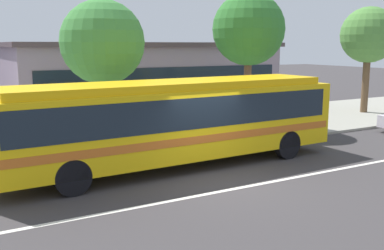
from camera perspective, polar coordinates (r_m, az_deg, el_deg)
The scene contains 10 objects.
ground_plane at distance 13.23m, azimuth 3.66°, elevation -7.19°, with size 120.00×120.00×0.00m, color #3C3839.
sidewalk_slab at distance 19.65m, azimuth -8.15°, elevation -1.31°, with size 60.00×8.00×0.12m, color #9B978A.
lane_stripe_center at distance 12.59m, azimuth 5.66°, elevation -8.11°, with size 56.00×0.16×0.01m, color silver.
transit_bus at distance 14.38m, azimuth -2.20°, elevation 0.96°, with size 11.61×2.84×2.82m.
pedestrian_waiting_near_sign at distance 17.40m, azimuth -0.04°, elevation 0.79°, with size 0.47×0.47×1.69m.
bus_stop_sign at distance 17.83m, azimuth 6.52°, elevation 2.92°, with size 0.14×0.44×2.47m.
street_tree_near_stop at distance 17.57m, azimuth -11.38°, elevation 10.29°, with size 3.23×3.23×5.55m.
street_tree_mid_block at distance 20.84m, azimuth 7.27°, elevation 12.01°, with size 3.31×3.31×6.20m.
street_tree_far_end at distance 27.39m, azimuth 21.71°, elevation 10.59°, with size 3.13×3.13×5.96m.
station_building at distance 26.85m, azimuth -6.58°, elevation 6.10°, with size 15.24×7.99×4.09m.
Camera 1 is at (-6.89, -10.58, 3.95)m, focal length 41.61 mm.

